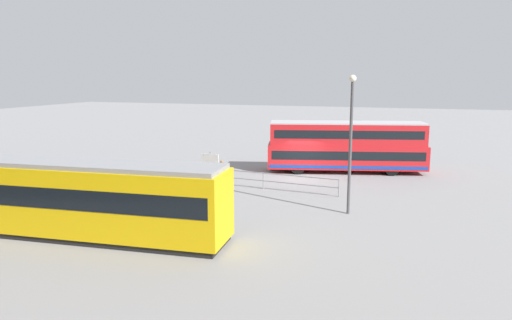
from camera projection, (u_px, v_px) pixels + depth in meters
ground_plane at (302, 178)px, 33.25m from camera, size 160.00×160.00×0.00m
double_decker_bus at (346, 146)px, 34.97m from camera, size 11.94×5.35×3.79m
tram_yellow at (75, 197)px, 20.90m from camera, size 14.21×3.69×3.44m
pedestrian_near_railing at (222, 171)px, 30.57m from camera, size 0.45×0.45×1.72m
pedestrian_railing at (263, 178)px, 29.77m from camera, size 9.84×0.97×1.08m
info_sign at (210, 162)px, 30.61m from camera, size 1.26×0.19×2.23m
street_lamp at (351, 135)px, 23.84m from camera, size 0.36×0.36×7.20m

